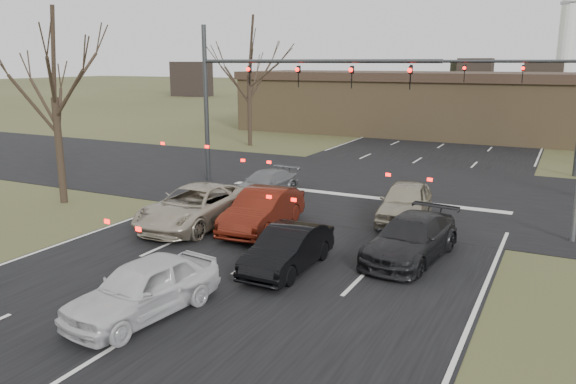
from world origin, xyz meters
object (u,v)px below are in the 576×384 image
at_px(car_red_ahead, 263,210).
at_px(car_silver_ahead, 405,202).
at_px(mast_arm_far, 528,83).
at_px(car_grey_ahead, 265,184).
at_px(car_white_sedan, 143,288).
at_px(car_silver_suv, 196,206).
at_px(building, 485,105).
at_px(mast_arm_near, 261,85).
at_px(car_black_hatch, 288,249).
at_px(car_charcoal_sedan, 411,238).

xyz_separation_m(car_red_ahead, car_silver_ahead, (4.43, 3.61, 0.00)).
relative_size(mast_arm_far, car_grey_ahead, 2.70).
distance_m(mast_arm_far, car_white_sedan, 25.63).
bearing_deg(car_silver_suv, building, 78.23).
height_order(car_silver_suv, car_red_ahead, same).
xyz_separation_m(mast_arm_near, mast_arm_far, (11.41, 10.00, -0.06)).
relative_size(car_white_sedan, car_grey_ahead, 1.03).
height_order(mast_arm_near, car_silver_suv, mast_arm_near).
bearing_deg(building, car_silver_suv, -100.51).
distance_m(car_white_sedan, car_black_hatch, 4.77).
bearing_deg(mast_arm_near, car_silver_suv, -80.50).
bearing_deg(car_black_hatch, mast_arm_near, 122.92).
relative_size(car_white_sedan, car_charcoal_sedan, 0.89).
xyz_separation_m(mast_arm_far, car_black_hatch, (-4.90, -19.94, -4.35)).
distance_m(car_black_hatch, car_red_ahead, 4.26).
bearing_deg(car_charcoal_sedan, car_silver_suv, -172.79).
relative_size(car_silver_suv, car_grey_ahead, 1.35).
relative_size(car_silver_suv, car_silver_ahead, 1.22).
bearing_deg(car_white_sedan, car_silver_suv, 124.40).
relative_size(building, car_silver_ahead, 9.36).
height_order(mast_arm_far, car_white_sedan, mast_arm_far).
relative_size(building, car_grey_ahead, 10.29).
relative_size(car_white_sedan, car_silver_ahead, 0.94).
xyz_separation_m(car_grey_ahead, car_silver_ahead, (7.00, -1.20, 0.17)).
bearing_deg(car_red_ahead, car_grey_ahead, 113.33).
relative_size(mast_arm_near, mast_arm_far, 1.09).
bearing_deg(car_silver_ahead, car_red_ahead, -147.68).
height_order(car_black_hatch, car_silver_ahead, car_silver_ahead).
relative_size(car_silver_suv, car_red_ahead, 1.19).
distance_m(car_red_ahead, car_silver_ahead, 5.72).
relative_size(car_black_hatch, car_red_ahead, 0.86).
bearing_deg(car_silver_ahead, car_silver_suv, -155.30).
distance_m(mast_arm_near, car_white_sedan, 15.74).
xyz_separation_m(car_silver_suv, car_silver_ahead, (7.00, 4.30, 0.00)).
xyz_separation_m(car_black_hatch, car_grey_ahead, (-5.28, 8.09, -0.07)).
distance_m(car_white_sedan, car_charcoal_sedan, 8.56).
xyz_separation_m(car_black_hatch, car_red_ahead, (-2.71, 3.28, 0.11)).
height_order(mast_arm_near, car_grey_ahead, mast_arm_near).
bearing_deg(car_white_sedan, car_black_hatch, 75.96).
height_order(mast_arm_near, car_red_ahead, mast_arm_near).
distance_m(mast_arm_far, car_silver_suv, 20.56).
xyz_separation_m(mast_arm_near, car_silver_suv, (1.23, -7.35, -4.30)).
relative_size(car_red_ahead, car_silver_ahead, 1.03).
distance_m(mast_arm_near, car_grey_ahead, 5.00).
xyz_separation_m(car_silver_suv, car_grey_ahead, (0.00, 5.50, -0.17)).
relative_size(mast_arm_far, car_charcoal_sedan, 2.34).
distance_m(mast_arm_near, car_silver_ahead, 9.77).
distance_m(building, car_black_hatch, 35.01).
relative_size(building, car_red_ahead, 9.07).
bearing_deg(car_black_hatch, car_white_sedan, -112.22).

